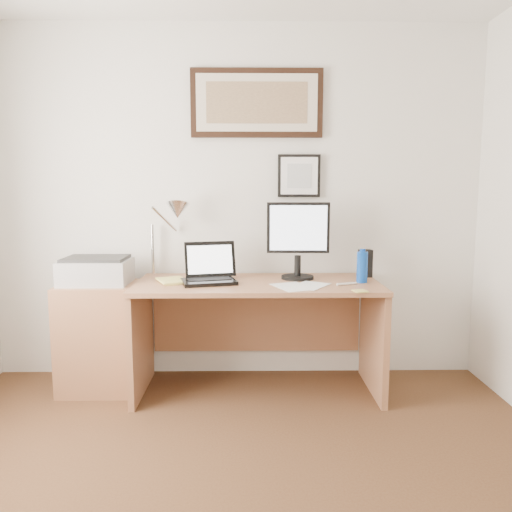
{
  "coord_description": "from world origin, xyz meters",
  "views": [
    {
      "loc": [
        0.09,
        -1.6,
        1.36
      ],
      "look_at": [
        0.14,
        1.43,
        0.95
      ],
      "focal_mm": 35.0,
      "sensor_mm": 36.0,
      "label": 1
    }
  ],
  "objects_px": {
    "side_cabinet": "(99,337)",
    "lcd_monitor": "(298,237)",
    "desk": "(257,314)",
    "printer": "(96,270)",
    "water_bottle": "(362,267)",
    "book": "(160,282)",
    "laptop": "(209,273)"
  },
  "relations": [
    {
      "from": "side_cabinet",
      "to": "lcd_monitor",
      "type": "xyz_separation_m",
      "value": [
        1.34,
        0.06,
        0.68
      ]
    },
    {
      "from": "desk",
      "to": "printer",
      "type": "distance_m",
      "value": 1.12
    },
    {
      "from": "side_cabinet",
      "to": "desk",
      "type": "bearing_deg",
      "value": 1.89
    },
    {
      "from": "desk",
      "to": "printer",
      "type": "height_order",
      "value": "printer"
    },
    {
      "from": "water_bottle",
      "to": "book",
      "type": "xyz_separation_m",
      "value": [
        -1.32,
        -0.01,
        -0.09
      ]
    },
    {
      "from": "laptop",
      "to": "printer",
      "type": "relative_size",
      "value": 0.88
    },
    {
      "from": "desk",
      "to": "laptop",
      "type": "bearing_deg",
      "value": -165.66
    },
    {
      "from": "side_cabinet",
      "to": "laptop",
      "type": "distance_m",
      "value": 0.87
    },
    {
      "from": "side_cabinet",
      "to": "book",
      "type": "distance_m",
      "value": 0.59
    },
    {
      "from": "side_cabinet",
      "to": "water_bottle",
      "type": "bearing_deg",
      "value": -2.36
    },
    {
      "from": "side_cabinet",
      "to": "desk",
      "type": "distance_m",
      "value": 1.08
    },
    {
      "from": "side_cabinet",
      "to": "lcd_monitor",
      "type": "bearing_deg",
      "value": 2.52
    },
    {
      "from": "lcd_monitor",
      "to": "printer",
      "type": "xyz_separation_m",
      "value": [
        -1.35,
        -0.04,
        -0.22
      ]
    },
    {
      "from": "laptop",
      "to": "book",
      "type": "bearing_deg",
      "value": -173.88
    },
    {
      "from": "laptop",
      "to": "water_bottle",
      "type": "bearing_deg",
      "value": -1.52
    },
    {
      "from": "lcd_monitor",
      "to": "water_bottle",
      "type": "bearing_deg",
      "value": -17.81
    },
    {
      "from": "book",
      "to": "laptop",
      "type": "bearing_deg",
      "value": 6.12
    },
    {
      "from": "side_cabinet",
      "to": "lcd_monitor",
      "type": "height_order",
      "value": "lcd_monitor"
    },
    {
      "from": "printer",
      "to": "book",
      "type": "bearing_deg",
      "value": -12.85
    },
    {
      "from": "water_bottle",
      "to": "book",
      "type": "relative_size",
      "value": 0.86
    },
    {
      "from": "desk",
      "to": "lcd_monitor",
      "type": "bearing_deg",
      "value": 4.96
    },
    {
      "from": "laptop",
      "to": "lcd_monitor",
      "type": "relative_size",
      "value": 0.75
    },
    {
      "from": "side_cabinet",
      "to": "book",
      "type": "bearing_deg",
      "value": -10.54
    },
    {
      "from": "laptop",
      "to": "lcd_monitor",
      "type": "bearing_deg",
      "value": 10.05
    },
    {
      "from": "side_cabinet",
      "to": "laptop",
      "type": "xyz_separation_m",
      "value": [
        0.75,
        -0.05,
        0.44
      ]
    },
    {
      "from": "water_bottle",
      "to": "lcd_monitor",
      "type": "height_order",
      "value": "lcd_monitor"
    },
    {
      "from": "water_bottle",
      "to": "book",
      "type": "height_order",
      "value": "water_bottle"
    },
    {
      "from": "desk",
      "to": "printer",
      "type": "xyz_separation_m",
      "value": [
        -1.08,
        -0.02,
        0.3
      ]
    },
    {
      "from": "book",
      "to": "lcd_monitor",
      "type": "relative_size",
      "value": 0.45
    },
    {
      "from": "laptop",
      "to": "lcd_monitor",
      "type": "xyz_separation_m",
      "value": [
        0.59,
        0.1,
        0.23
      ]
    },
    {
      "from": "desk",
      "to": "book",
      "type": "bearing_deg",
      "value": -169.75
    },
    {
      "from": "side_cabinet",
      "to": "book",
      "type": "relative_size",
      "value": 3.1
    }
  ]
}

